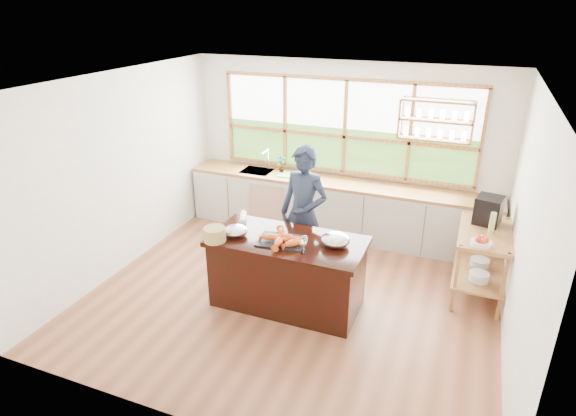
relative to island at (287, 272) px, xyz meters
The scene contains 18 objects.
ground_plane 0.50m from the island, 90.00° to the left, with size 5.00×5.00×0.00m, color #98593B.
room_shell 1.48m from the island, 88.06° to the left, with size 5.02×4.52×2.71m.
back_counter 2.14m from the island, 90.50° to the left, with size 4.90×0.63×0.90m.
right_shelf_unit 2.45m from the island, 26.44° to the left, with size 0.62×1.10×0.90m.
island is the anchor object (origin of this frame).
cook 0.86m from the island, 94.32° to the left, with size 0.67×0.44×1.84m, color #1D2639.
potted_plant 2.48m from the island, 114.12° to the left, with size 0.16×0.11×0.30m, color slate.
cutting_board 2.33m from the island, 110.42° to the left, with size 0.40×0.30×0.01m, color #5DC844.
espresso_machine 2.66m from the island, 32.08° to the left, with size 0.31×0.33×0.35m, color black.
wine_bottle 2.54m from the island, 25.07° to the left, with size 0.07×0.07×0.28m, color tan.
fruit_bowl 2.30m from the island, 18.11° to the left, with size 0.24×0.24×0.11m.
slate_board 0.46m from the island, 118.95° to the right, with size 0.55×0.40×0.02m, color black.
lobster_pile 0.52m from the island, 101.24° to the right, with size 0.52×0.48×0.08m.
mixing_bowl_left 0.81m from the island, 168.39° to the right, with size 0.29×0.29×0.14m, color #BBBDC2.
mixing_bowl_right 0.77m from the island, ahead, with size 0.34×0.34×0.16m, color #BBBDC2.
wine_glass 0.72m from the island, 39.19° to the right, with size 0.08×0.08×0.22m.
wicker_basket 1.01m from the island, 156.02° to the right, with size 0.26×0.26×0.17m, color #AD894E.
parchment_roll 0.92m from the island, 158.33° to the left, with size 0.08×0.08×0.30m, color white.
Camera 1 is at (1.88, -4.93, 3.51)m, focal length 30.00 mm.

